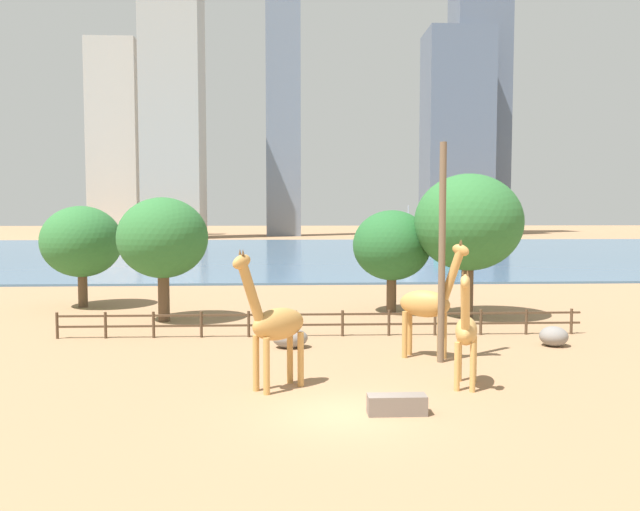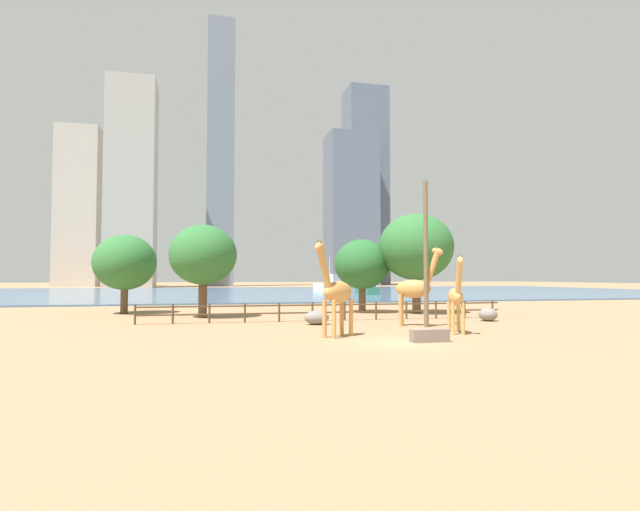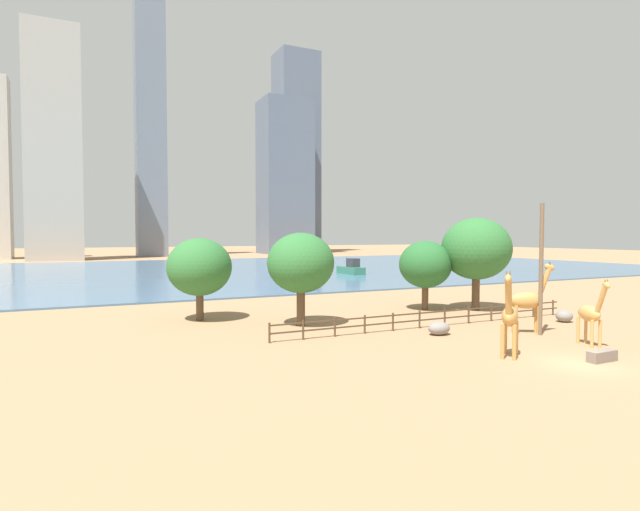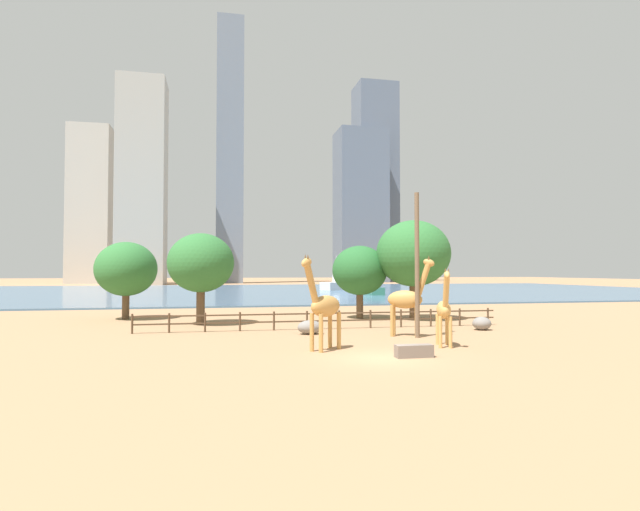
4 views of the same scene
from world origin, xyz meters
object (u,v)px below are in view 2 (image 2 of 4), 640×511
object	(u,v)px
boulder_by_pole	(488,314)
boat_ferry	(368,289)
utility_pole	(426,254)
tree_left_small	(125,263)
giraffe_young	(336,292)
giraffe_companion	(416,288)
tree_right_tall	(362,264)
tree_center_broad	(416,247)
giraffe_tall	(456,296)
feeding_trough	(430,336)
boulder_near_fence	(317,318)
boat_sailboat	(331,285)
tree_left_large	(203,255)

from	to	relation	value
boulder_by_pole	boat_ferry	bearing A→B (deg)	81.33
utility_pole	tree_left_small	size ratio (longest dim) A/B	1.36
giraffe_young	giraffe_companion	bearing A→B (deg)	175.26
utility_pole	tree_right_tall	bearing A→B (deg)	90.00
giraffe_companion	giraffe_young	bearing A→B (deg)	-115.16
tree_center_broad	tree_left_small	size ratio (longest dim) A/B	1.27
boulder_by_pole	giraffe_tall	bearing A→B (deg)	-132.36
utility_pole	tree_center_broad	distance (m)	11.44
giraffe_companion	utility_pole	bearing A→B (deg)	-28.35
feeding_trough	tree_center_broad	distance (m)	19.30
giraffe_tall	boat_ferry	distance (m)	55.40
giraffe_companion	boulder_by_pole	xyz separation A→B (m)	(6.34, 2.17, -1.88)
boulder_near_fence	tree_right_tall	distance (m)	12.04
boulder_near_fence	feeding_trough	world-z (taller)	boulder_near_fence
boulder_by_pole	boat_sailboat	distance (m)	69.45
giraffe_companion	feeding_trough	xyz separation A→B (m)	(-2.55, -7.19, -2.04)
tree_left_large	boat_ferry	world-z (taller)	tree_left_large
giraffe_tall	tree_left_small	xyz separation A→B (m)	(-19.69, 19.72, 2.26)
utility_pole	tree_right_tall	size ratio (longest dim) A/B	1.43
giraffe_companion	boat_sailboat	size ratio (longest dim) A/B	0.63
boulder_near_fence	tree_center_broad	distance (m)	13.81
utility_pole	giraffe_tall	bearing A→B (deg)	-90.49
giraffe_companion	boulder_near_fence	world-z (taller)	giraffe_companion
giraffe_tall	boulder_by_pole	world-z (taller)	giraffe_tall
boulder_by_pole	giraffe_young	bearing A→B (deg)	-152.88
utility_pole	boat_ferry	size ratio (longest dim) A/B	1.46
tree_left_small	boat_ferry	world-z (taller)	tree_left_small
tree_left_small	utility_pole	bearing A→B (deg)	-38.97
boat_ferry	tree_left_large	bearing A→B (deg)	145.08
tree_right_tall	tree_left_large	bearing A→B (deg)	-170.03
boulder_by_pole	tree_left_large	bearing A→B (deg)	158.76
boat_sailboat	tree_left_small	bearing A→B (deg)	23.56
tree_right_tall	boulder_near_fence	bearing A→B (deg)	-122.76
boulder_by_pole	tree_left_large	distance (m)	21.14
feeding_trough	boat_sailboat	size ratio (longest dim) A/B	0.22
giraffe_tall	boulder_by_pole	bearing A→B (deg)	156.08
utility_pole	boulder_near_fence	xyz separation A→B (m)	(-6.20, 3.01, -4.05)
tree_right_tall	tree_left_small	size ratio (longest dim) A/B	0.96
giraffe_young	boat_ferry	world-z (taller)	giraffe_young
tree_left_large	boat_ferry	distance (m)	47.90
giraffe_companion	boulder_near_fence	bearing A→B (deg)	-171.67
giraffe_tall	boat_ferry	xyz separation A→B (m)	(13.19, 53.80, -0.89)
giraffe_tall	tree_right_tall	xyz separation A→B (m)	(0.03, 16.41, 2.14)
utility_pole	boulder_by_pole	distance (m)	7.72
boulder_by_pole	boat_sailboat	world-z (taller)	boat_sailboat
giraffe_tall	boulder_by_pole	size ratio (longest dim) A/B	3.31
giraffe_tall	tree_center_broad	distance (m)	15.39
giraffe_companion	boat_ferry	xyz separation A→B (m)	(13.54, 49.40, -1.23)
tree_right_tall	boat_sailboat	size ratio (longest dim) A/B	0.78
tree_left_large	tree_left_small	xyz separation A→B (m)	(-6.37, 5.65, -0.44)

